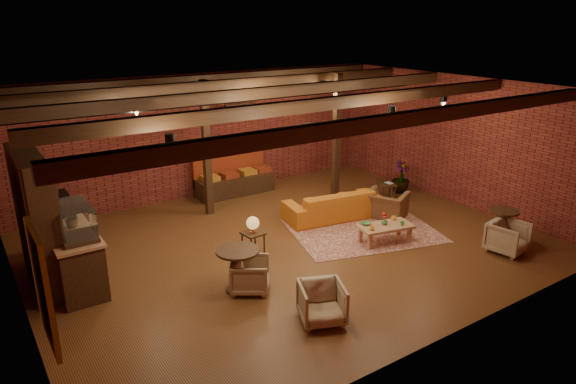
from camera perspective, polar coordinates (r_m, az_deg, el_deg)
floor at (r=10.80m, az=0.21°, el=-5.88°), size 10.00×10.00×0.00m
ceiling at (r=9.90m, az=0.23°, el=11.19°), size 10.00×8.00×0.02m
wall_back at (r=13.63m, az=-9.27°, el=6.24°), size 10.00×0.02×3.20m
wall_front at (r=7.46m, az=17.71°, el=-5.13°), size 10.00×0.02×3.20m
wall_left at (r=8.66m, az=-28.45°, el=-3.24°), size 0.02×8.00×3.20m
wall_right at (r=13.59m, az=18.08°, el=5.51°), size 0.02×8.00×3.20m
ceiling_beams at (r=9.92m, az=0.23°, el=10.51°), size 9.80×6.40×0.22m
ceiling_pipe at (r=11.30m, az=-4.38°, el=10.30°), size 9.60×0.12×0.12m
post_left at (r=12.15m, az=-9.04°, el=4.71°), size 0.16×0.16×3.20m
post_right at (r=13.41m, az=5.41°, el=6.20°), size 0.16×0.16×3.20m
service_counter at (r=9.96m, az=-23.29°, el=-4.70°), size 0.80×2.50×1.60m
plant_counter at (r=10.01m, az=-23.27°, el=-1.99°), size 0.35×0.39×0.30m
shelving_hutch at (r=9.86m, az=-25.97°, el=-2.81°), size 0.52×2.00×2.40m
chalkboard_menu at (r=6.55m, az=-25.53°, el=-9.63°), size 0.08×0.96×1.46m
banquette at (r=13.77m, az=-5.98°, el=1.78°), size 2.10×0.70×1.00m
service_sign at (r=12.96m, az=-5.31°, el=9.14°), size 0.86×0.06×0.30m
ceiling_spotlights at (r=9.95m, az=0.23°, el=9.25°), size 6.40×4.40×0.28m
rug at (r=11.62m, az=8.30°, el=-4.22°), size 3.66×3.16×0.01m
sofa at (r=12.13m, az=5.04°, el=-1.37°), size 2.45×1.28×0.68m
coffee_table at (r=10.97m, az=10.69°, el=-3.84°), size 1.23×0.79×0.64m
side_table_lamp at (r=10.15m, az=-3.93°, el=-3.79°), size 0.43×0.43×0.81m
round_table_left at (r=8.91m, az=-5.59°, el=-7.85°), size 0.75×0.75×0.78m
armchair_a at (r=8.98m, az=-4.21°, el=-9.02°), size 0.85×0.86×0.65m
armchair_b at (r=8.14m, az=3.79°, el=-12.02°), size 0.87×0.84×0.70m
armchair_right at (r=12.34m, az=10.84°, el=-0.93°), size 0.97×1.12×0.82m
side_table_book at (r=13.45m, az=10.92°, el=0.75°), size 0.53×0.53×0.47m
round_table_right at (r=11.68m, az=22.77°, el=-2.96°), size 0.60×0.60×0.71m
armchair_far at (r=11.25m, az=23.25°, el=-4.50°), size 0.79×0.75×0.71m
plant_tall at (r=13.95m, az=12.68°, el=4.98°), size 1.60×1.60×2.57m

